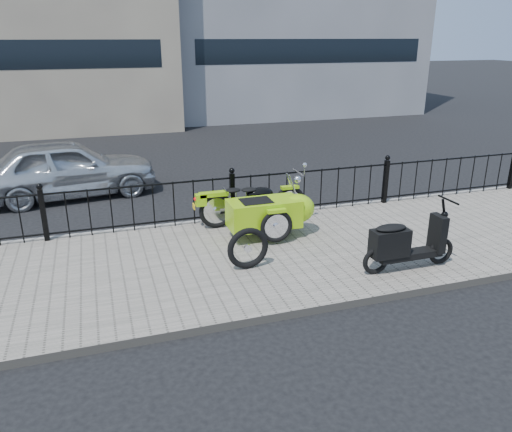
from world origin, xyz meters
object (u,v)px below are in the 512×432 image
object	(u,v)px
spare_tire	(248,248)
sedan_car	(67,168)
scooter	(404,244)
motorcycle_sidecar	(271,210)

from	to	relation	value
spare_tire	sedan_car	bearing A→B (deg)	117.84
spare_tire	scooter	bearing A→B (deg)	-19.23
motorcycle_sidecar	scooter	world-z (taller)	scooter
motorcycle_sidecar	spare_tire	world-z (taller)	motorcycle_sidecar
motorcycle_sidecar	spare_tire	xyz separation A→B (m)	(-0.84, -1.29, -0.13)
motorcycle_sidecar	sedan_car	size ratio (longest dim) A/B	0.56
motorcycle_sidecar	scooter	xyz separation A→B (m)	(1.47, -2.10, -0.04)
motorcycle_sidecar	sedan_car	xyz separation A→B (m)	(-3.64, 4.02, 0.10)
motorcycle_sidecar	spare_tire	size ratio (longest dim) A/B	3.32
scooter	sedan_car	world-z (taller)	sedan_car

